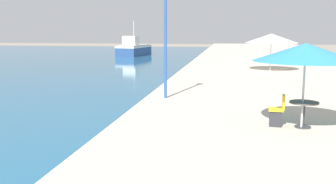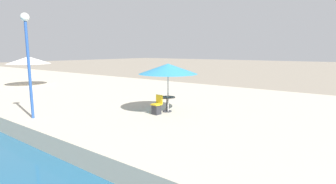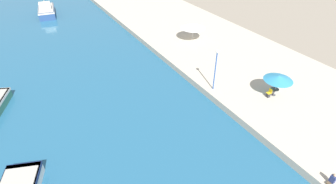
% 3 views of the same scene
% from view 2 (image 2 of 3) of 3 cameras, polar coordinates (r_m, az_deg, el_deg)
% --- Properties ---
extents(quay_promenade, '(16.00, 90.00, 0.76)m').
position_cam_2_polar(quay_promenade, '(34.42, -31.00, 2.08)').
color(quay_promenade, '#BCB29E').
rests_on(quay_promenade, ground_plane).
extents(cafe_umbrella_pink, '(2.83, 2.83, 2.37)m').
position_cam_2_polar(cafe_umbrella_pink, '(12.56, 0.00, 5.08)').
color(cafe_umbrella_pink, '#B7B7B7').
rests_on(cafe_umbrella_pink, quay_promenade).
extents(cafe_umbrella_white, '(3.52, 3.52, 2.50)m').
position_cam_2_polar(cafe_umbrella_white, '(25.48, -28.07, 6.14)').
color(cafe_umbrella_white, '#B7B7B7').
rests_on(cafe_umbrella_white, quay_promenade).
extents(cafe_table, '(0.80, 0.80, 0.74)m').
position_cam_2_polar(cafe_table, '(12.87, -0.19, -1.98)').
color(cafe_table, '#333338').
rests_on(cafe_table, quay_promenade).
extents(cafe_chair_left, '(0.46, 0.44, 0.91)m').
position_cam_2_polar(cafe_chair_left, '(12.40, -2.44, -3.40)').
color(cafe_chair_left, '#2D2D33').
rests_on(cafe_chair_left, quay_promenade).
extents(lamppost, '(0.36, 0.36, 4.56)m').
position_cam_2_polar(lamppost, '(12.89, -28.28, 8.43)').
color(lamppost, '#28519E').
rests_on(lamppost, quay_promenade).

